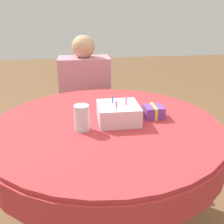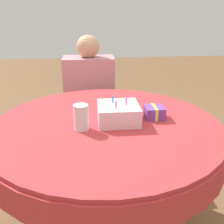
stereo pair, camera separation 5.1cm
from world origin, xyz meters
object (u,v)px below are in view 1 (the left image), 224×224
object	(u,v)px
drinking_glass	(82,118)
gift_box	(154,112)
chair	(86,105)
person	(85,88)
birthday_cake	(118,113)

from	to	relation	value
drinking_glass	gift_box	xyz separation A→B (m)	(0.39, 0.11, -0.03)
chair	gift_box	bearing A→B (deg)	-69.02
person	birthday_cake	world-z (taller)	person
chair	gift_box	size ratio (longest dim) A/B	8.13
person	gift_box	distance (m)	0.91
birthday_cake	gift_box	size ratio (longest dim) A/B	1.96
drinking_glass	gift_box	world-z (taller)	drinking_glass
birthday_cake	drinking_glass	distance (m)	0.21
drinking_glass	birthday_cake	bearing A→B (deg)	22.23
drinking_glass	chair	bearing A→B (deg)	87.24
birthday_cake	drinking_glass	bearing A→B (deg)	-157.77
gift_box	drinking_glass	bearing A→B (deg)	-164.30
chair	person	bearing A→B (deg)	-90.00
chair	drinking_glass	world-z (taller)	chair
person	drinking_glass	bearing A→B (deg)	-92.07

